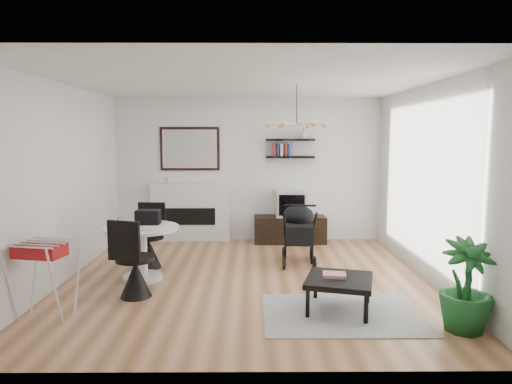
{
  "coord_description": "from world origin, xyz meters",
  "views": [
    {
      "loc": [
        0.09,
        -6.14,
        1.98
      ],
      "look_at": [
        0.13,
        0.4,
        1.18
      ],
      "focal_mm": 32.0,
      "sensor_mm": 36.0,
      "label": 1
    }
  ],
  "objects_px": {
    "potted_plant": "(466,285)",
    "crt_tv": "(291,203)",
    "drying_rack": "(44,278)",
    "fireplace": "(190,205)",
    "stroller": "(298,236)",
    "dining_table": "(142,245)",
    "coffee_table": "(339,281)",
    "tv_console": "(290,229)"
  },
  "relations": [
    {
      "from": "potted_plant",
      "to": "crt_tv",
      "type": "bearing_deg",
      "value": 110.3
    },
    {
      "from": "crt_tv",
      "to": "drying_rack",
      "type": "distance_m",
      "value": 4.67
    },
    {
      "from": "potted_plant",
      "to": "drying_rack",
      "type": "bearing_deg",
      "value": 175.46
    },
    {
      "from": "crt_tv",
      "to": "potted_plant",
      "type": "relative_size",
      "value": 0.58
    },
    {
      "from": "fireplace",
      "to": "crt_tv",
      "type": "bearing_deg",
      "value": -5.11
    },
    {
      "from": "potted_plant",
      "to": "stroller",
      "type": "bearing_deg",
      "value": 119.68
    },
    {
      "from": "fireplace",
      "to": "drying_rack",
      "type": "xyz_separation_m",
      "value": [
        -1.08,
        -3.75,
        -0.23
      ]
    },
    {
      "from": "crt_tv",
      "to": "drying_rack",
      "type": "height_order",
      "value": "crt_tv"
    },
    {
      "from": "fireplace",
      "to": "dining_table",
      "type": "xyz_separation_m",
      "value": [
        -0.35,
        -2.39,
        -0.19
      ]
    },
    {
      "from": "coffee_table",
      "to": "dining_table",
      "type": "bearing_deg",
      "value": 155.11
    },
    {
      "from": "dining_table",
      "to": "potted_plant",
      "type": "relative_size",
      "value": 1.07
    },
    {
      "from": "drying_rack",
      "to": "potted_plant",
      "type": "relative_size",
      "value": 0.91
    },
    {
      "from": "crt_tv",
      "to": "dining_table",
      "type": "bearing_deg",
      "value": -135.33
    },
    {
      "from": "crt_tv",
      "to": "coffee_table",
      "type": "distance_m",
      "value": 3.42
    },
    {
      "from": "fireplace",
      "to": "stroller",
      "type": "relative_size",
      "value": 2.13
    },
    {
      "from": "tv_console",
      "to": "dining_table",
      "type": "distance_m",
      "value": 3.16
    },
    {
      "from": "crt_tv",
      "to": "potted_plant",
      "type": "xyz_separation_m",
      "value": [
        1.46,
        -3.94,
        -0.26
      ]
    },
    {
      "from": "fireplace",
      "to": "stroller",
      "type": "height_order",
      "value": "fireplace"
    },
    {
      "from": "drying_rack",
      "to": "crt_tv",
      "type": "bearing_deg",
      "value": 61.42
    },
    {
      "from": "dining_table",
      "to": "stroller",
      "type": "height_order",
      "value": "stroller"
    },
    {
      "from": "fireplace",
      "to": "coffee_table",
      "type": "xyz_separation_m",
      "value": [
        2.17,
        -3.55,
        -0.34
      ]
    },
    {
      "from": "drying_rack",
      "to": "tv_console",
      "type": "bearing_deg",
      "value": 61.55
    },
    {
      "from": "fireplace",
      "to": "potted_plant",
      "type": "height_order",
      "value": "fireplace"
    },
    {
      "from": "fireplace",
      "to": "tv_console",
      "type": "height_order",
      "value": "fireplace"
    },
    {
      "from": "stroller",
      "to": "crt_tv",
      "type": "bearing_deg",
      "value": 93.31
    },
    {
      "from": "dining_table",
      "to": "crt_tv",
      "type": "bearing_deg",
      "value": 44.67
    },
    {
      "from": "crt_tv",
      "to": "drying_rack",
      "type": "xyz_separation_m",
      "value": [
        -2.97,
        -3.58,
        -0.28
      ]
    },
    {
      "from": "stroller",
      "to": "dining_table",
      "type": "bearing_deg",
      "value": -156.98
    },
    {
      "from": "tv_console",
      "to": "potted_plant",
      "type": "height_order",
      "value": "potted_plant"
    },
    {
      "from": "crt_tv",
      "to": "coffee_table",
      "type": "bearing_deg",
      "value": -85.36
    },
    {
      "from": "tv_console",
      "to": "dining_table",
      "type": "bearing_deg",
      "value": -135.14
    },
    {
      "from": "fireplace",
      "to": "drying_rack",
      "type": "relative_size",
      "value": 2.5
    },
    {
      "from": "dining_table",
      "to": "drying_rack",
      "type": "relative_size",
      "value": 1.18
    },
    {
      "from": "dining_table",
      "to": "stroller",
      "type": "distance_m",
      "value": 2.4
    },
    {
      "from": "fireplace",
      "to": "dining_table",
      "type": "relative_size",
      "value": 2.12
    },
    {
      "from": "fireplace",
      "to": "coffee_table",
      "type": "height_order",
      "value": "fireplace"
    },
    {
      "from": "tv_console",
      "to": "crt_tv",
      "type": "bearing_deg",
      "value": -15.98
    },
    {
      "from": "crt_tv",
      "to": "drying_rack",
      "type": "relative_size",
      "value": 0.64
    },
    {
      "from": "tv_console",
      "to": "coffee_table",
      "type": "distance_m",
      "value": 3.4
    },
    {
      "from": "drying_rack",
      "to": "coffee_table",
      "type": "xyz_separation_m",
      "value": [
        3.25,
        0.2,
        -0.11
      ]
    },
    {
      "from": "dining_table",
      "to": "stroller",
      "type": "xyz_separation_m",
      "value": [
        2.25,
        0.82,
        -0.06
      ]
    },
    {
      "from": "fireplace",
      "to": "tv_console",
      "type": "bearing_deg",
      "value": -5.04
    }
  ]
}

